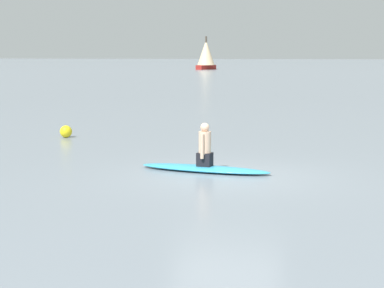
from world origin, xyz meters
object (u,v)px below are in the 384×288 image
person_paddler (205,147)px  sailboat_near_right (206,54)px  surfboard (205,169)px  buoy_marker (66,131)px

person_paddler → sailboat_near_right: size_ratio=0.22×
surfboard → person_paddler: person_paddler is taller
sailboat_near_right → surfboard: bearing=36.9°
person_paddler → buoy_marker: 7.86m
surfboard → person_paddler: bearing=-32.8°
sailboat_near_right → buoy_marker: bearing=33.6°
surfboard → buoy_marker: buoy_marker is taller
surfboard → sailboat_near_right: 85.63m
person_paddler → buoy_marker: bearing=-33.4°
buoy_marker → person_paddler: bearing=134.4°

